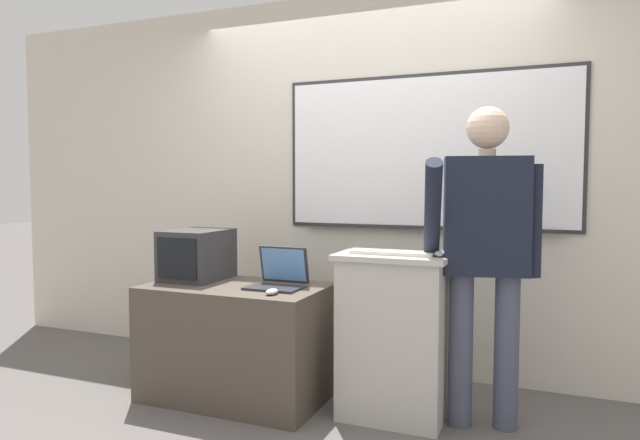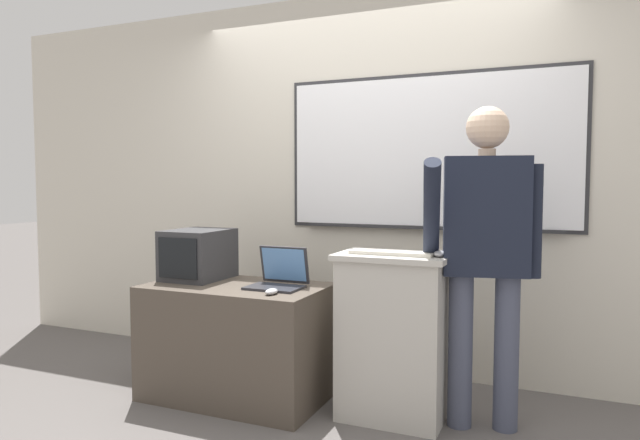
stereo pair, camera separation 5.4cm
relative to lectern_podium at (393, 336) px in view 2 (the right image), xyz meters
The scene contains 10 objects.
ground_plane 0.70m from the lectern_podium, 143.23° to the right, with size 30.00×30.00×0.00m, color #5B5654.
back_wall 1.25m from the lectern_podium, 116.66° to the left, with size 6.40×0.17×2.65m.
lectern_podium is the anchor object (origin of this frame).
side_desk 0.98m from the lectern_podium, behind, with size 1.09×0.65×0.70m.
person_presenter 0.73m from the lectern_podium, ahead, with size 0.60×0.61×1.72m.
laptop 0.76m from the lectern_podium, behind, with size 0.32×0.27×0.24m.
wireless_keyboard 0.48m from the lectern_podium, 88.63° to the right, with size 0.46×0.12×0.02m.
computer_mouse_by_laptop 0.73m from the lectern_podium, 157.48° to the right, with size 0.06×0.10×0.03m.
computer_mouse_by_keyboard 0.55m from the lectern_podium, ahead, with size 0.06×0.10×0.03m.
crt_monitor 1.37m from the lectern_podium, behind, with size 0.35×0.43×0.32m.
Camera 2 is at (1.28, -2.73, 1.33)m, focal length 32.00 mm.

